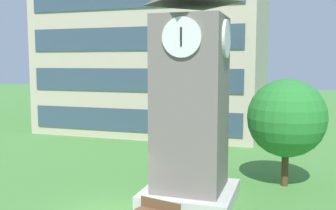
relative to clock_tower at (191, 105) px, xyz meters
name	(u,v)px	position (x,y,z in m)	size (l,w,h in m)	color
office_building	(162,26)	(-7.81, 19.43, 5.31)	(19.00, 15.33, 19.20)	beige
clock_tower	(191,105)	(0.00, 0.00, 0.00)	(3.91, 3.91, 9.66)	slate
tree_by_building	(287,118)	(3.98, 3.50, -0.87)	(3.86, 3.86, 5.36)	#513823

